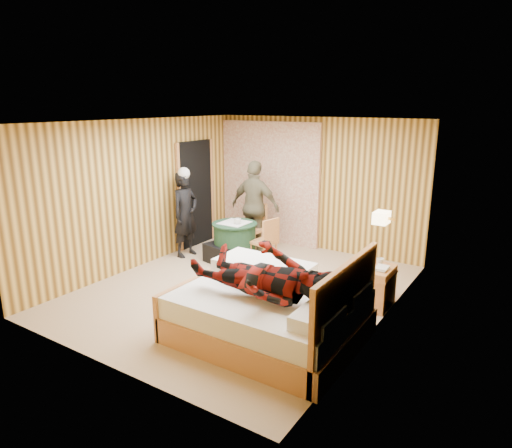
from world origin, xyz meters
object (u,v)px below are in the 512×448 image
Objects in this scene: round_table at (235,241)px; chair_near at (267,238)px; bed at (272,312)px; man_on_bed at (264,265)px; nightstand at (376,286)px; wall_lamp at (382,218)px; chair_far at (254,224)px; man_at_table at (255,207)px; woman_standing at (185,214)px; duffel_bag at (220,254)px.

chair_near reaches higher than round_table.
man_on_bed is at bearing -82.52° from bed.
chair_near reaches higher than nightstand.
round_table is (-2.78, 0.57, -0.94)m from wall_lamp.
round_table is at bearing 131.84° from man_on_bed.
chair_far is at bearing 156.59° from wall_lamp.
man_at_table is at bearing 157.35° from nightstand.
woman_standing is (-1.54, -0.33, 0.29)m from chair_near.
round_table reaches higher than nightstand.
bed is 2.82m from round_table.
wall_lamp reaches higher than bed.
wall_lamp is at bearing -64.75° from nightstand.
wall_lamp is 0.17× the size of woman_standing.
woman_standing is (-3.65, 0.22, 0.49)m from nightstand.
man_at_table is at bearing -40.91° from woman_standing.
chair_far is (-2.78, 1.20, -0.76)m from wall_lamp.
round_table is 0.45× the size of man_on_bed.
wall_lamp is 0.33× the size of round_table.
round_table is 0.84m from man_at_table.
bed is 2.49m from chair_near.
bed is 2.49× the size of chair_near.
chair_near is 1.60m from woman_standing.
woman_standing is at bearing -65.61° from chair_near.
round_table is 0.51× the size of woman_standing.
wall_lamp is 0.44× the size of nightstand.
woman_standing is at bearing -167.45° from duffel_bag.
bed reaches higher than nightstand.
duffel_bag is at bearing -118.05° from round_table.
chair_far is at bearing -41.80° from woman_standing.
nightstand is at bearing 67.55° from man_on_bed.
man_on_bed is at bearing -120.22° from woman_standing.
nightstand is at bearing -9.84° from round_table.
woman_standing reaches higher than nightstand.
woman_standing reaches higher than duffel_bag.
nightstand is 2.04m from man_on_bed.
woman_standing reaches higher than chair_far.
chair_far is (-1.98, 2.65, 0.21)m from bed.
chair_near is at bearing 120.88° from man_on_bed.
bed is at bearing -116.31° from nightstand.
duffel_bag is (-0.14, -0.27, -0.19)m from round_table.
woman_standing reaches higher than bed.
nightstand is (-0.04, 0.09, -1.01)m from wall_lamp.
wall_lamp is at bearing 60.94° from bed.
man_at_table reaches higher than round_table.
chair_far is at bearing 126.74° from bed.
man_on_bed is (2.92, -1.99, 0.23)m from woman_standing.
man_on_bed is (2.01, -2.91, 0.14)m from man_at_table.
chair_near is 0.48× the size of man_on_bed.
man_at_table is (-0.62, 0.59, 0.37)m from chair_near.
chair_near reaches higher than duffel_bag.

